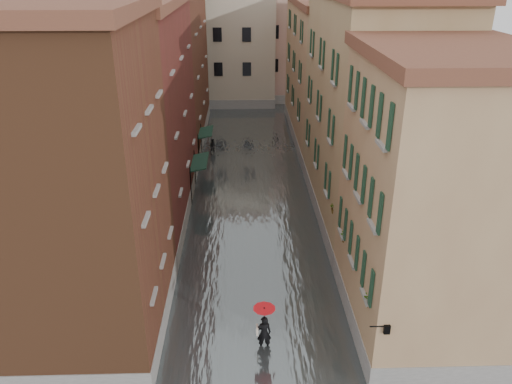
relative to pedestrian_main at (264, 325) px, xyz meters
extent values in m
plane|color=#515053|center=(-0.20, 3.54, -1.23)|extent=(120.00, 120.00, 0.00)
cube|color=#4E5556|center=(-0.20, 16.54, -1.13)|extent=(10.00, 60.00, 0.20)
cube|color=brown|center=(-7.20, 1.54, 5.27)|extent=(6.00, 8.00, 13.00)
cube|color=maroon|center=(-7.20, 12.54, 5.02)|extent=(6.00, 14.00, 12.50)
cube|color=brown|center=(-7.20, 27.54, 5.77)|extent=(6.00, 16.00, 14.00)
cube|color=#9A744F|center=(6.80, 1.54, 4.52)|extent=(6.00, 8.00, 11.50)
cube|color=tan|center=(6.80, 12.54, 5.27)|extent=(6.00, 14.00, 13.00)
cube|color=#9A744F|center=(6.80, 27.54, 4.52)|extent=(6.00, 16.00, 11.50)
cube|color=#BAAD94|center=(-3.20, 41.54, 5.27)|extent=(12.00, 9.00, 13.00)
cube|color=tan|center=(5.80, 43.54, 4.77)|extent=(10.00, 9.00, 12.00)
cube|color=#163325|center=(-3.65, 15.08, 1.32)|extent=(1.09, 3.15, 0.31)
cylinder|color=black|center=(-4.15, 13.50, 0.17)|extent=(0.06, 0.06, 2.80)
cylinder|color=black|center=(-4.15, 16.65, 0.17)|extent=(0.06, 0.06, 2.80)
cube|color=#163325|center=(-3.65, 21.58, 1.32)|extent=(1.09, 2.81, 0.31)
cylinder|color=black|center=(-4.15, 20.17, 0.17)|extent=(0.06, 0.06, 2.80)
cylinder|color=black|center=(-4.15, 22.98, 0.17)|extent=(0.06, 0.06, 2.80)
cylinder|color=black|center=(3.85, -2.46, 1.87)|extent=(0.60, 0.05, 0.05)
cube|color=black|center=(4.15, -2.46, 1.77)|extent=(0.22, 0.22, 0.35)
cube|color=beige|center=(4.15, -2.46, 1.77)|extent=(0.14, 0.14, 0.24)
cube|color=brown|center=(3.92, -1.06, 1.92)|extent=(0.22, 0.85, 0.18)
imported|color=#265926|center=(3.92, -1.06, 2.34)|extent=(0.59, 0.51, 0.66)
cube|color=brown|center=(3.92, 3.68, 1.92)|extent=(0.22, 0.85, 0.18)
imported|color=#265926|center=(3.92, 3.68, 2.34)|extent=(0.59, 0.51, 0.66)
cube|color=brown|center=(3.92, 6.58, 1.92)|extent=(0.22, 0.85, 0.18)
imported|color=#265926|center=(3.92, 6.58, 2.34)|extent=(0.59, 0.51, 0.66)
imported|color=black|center=(0.00, 0.00, -0.41)|extent=(0.63, 0.45, 1.64)
cube|color=beige|center=(-0.28, 0.05, -0.28)|extent=(0.08, 0.30, 0.38)
cylinder|color=black|center=(0.00, 0.00, 0.12)|extent=(0.02, 0.02, 1.00)
cone|color=red|center=(0.00, 0.00, 0.69)|extent=(0.91, 0.91, 0.28)
imported|color=black|center=(-3.21, 23.31, -0.53)|extent=(0.74, 0.61, 1.40)
camera|label=1|loc=(-0.80, -16.12, 13.31)|focal=35.00mm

